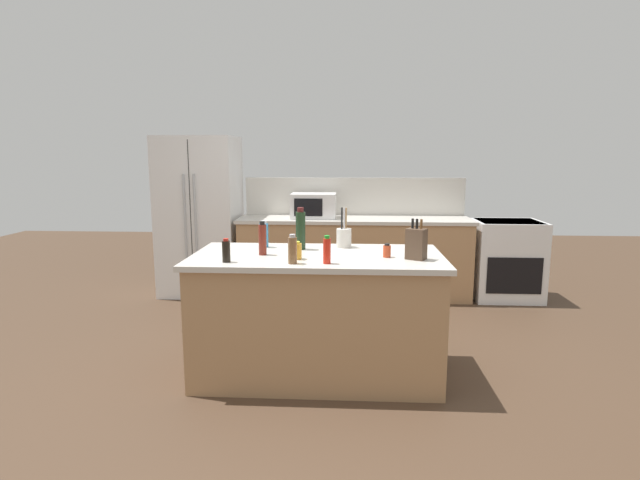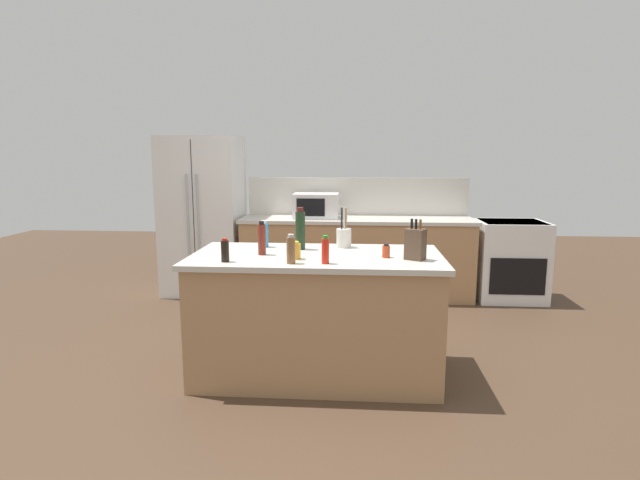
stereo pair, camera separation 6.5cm
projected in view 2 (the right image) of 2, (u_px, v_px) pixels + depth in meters
ground_plane at (317, 373)px, 3.88m from camera, size 14.00×14.00×0.00m
back_counter_run at (356, 257)px, 5.95m from camera, size 2.73×0.66×0.94m
wall_backsplash at (357, 196)px, 6.14m from camera, size 2.69×0.03×0.46m
kitchen_island at (317, 314)px, 3.80m from camera, size 1.87×0.94×0.94m
refrigerator at (203, 216)px, 6.05m from camera, size 0.91×0.75×1.89m
range_oven at (510, 260)px, 5.82m from camera, size 0.76×0.65×0.92m
microwave at (316, 206)px, 5.88m from camera, size 0.52×0.39×0.29m
knife_block at (415, 244)px, 3.52m from camera, size 0.16×0.15×0.29m
utensil_crock at (344, 237)px, 4.00m from camera, size 0.12×0.12×0.32m
pepper_grinder at (291, 250)px, 3.40m from camera, size 0.06×0.06×0.20m
spice_jar_paprika at (386, 251)px, 3.61m from camera, size 0.06×0.06×0.10m
dish_soap_bottle at (264, 234)px, 4.02m from camera, size 0.07×0.07×0.22m
wine_bottle at (300, 230)px, 3.91m from camera, size 0.08×0.08×0.33m
soy_sauce_bottle at (225, 251)px, 3.46m from camera, size 0.06×0.06×0.17m
vinegar_bottle at (262, 239)px, 3.70m from camera, size 0.06×0.06×0.25m
hot_sauce_bottle at (325, 250)px, 3.40m from camera, size 0.05×0.05×0.19m
honey_jar at (295, 251)px, 3.55m from camera, size 0.07×0.07×0.13m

